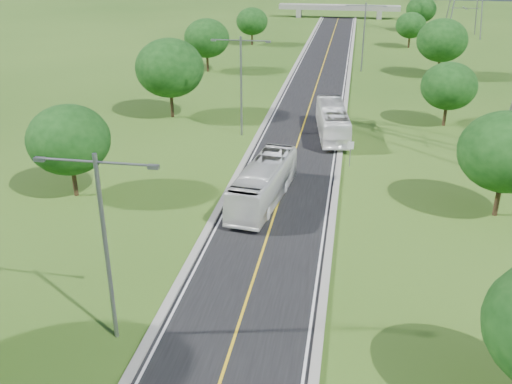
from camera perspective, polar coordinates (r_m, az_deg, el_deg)
ground at (r=72.74m, az=5.59°, el=9.13°), size 260.00×260.00×0.00m
road at (r=78.54m, az=5.97°, el=10.26°), size 8.00×150.00×0.06m
curb_left at (r=78.91m, az=2.84°, el=10.48°), size 0.50×150.00×0.22m
curb_right at (r=78.35m, az=9.12°, el=10.11°), size 0.50×150.00×0.22m
speed_limit_sign at (r=51.05m, az=9.43°, el=4.21°), size 0.55×0.09×2.40m
overpass at (r=151.07m, az=8.29°, el=17.74°), size 30.00×3.00×3.20m
streetlight_near_left at (r=27.86m, az=-14.93°, el=-4.10°), size 5.90×0.25×10.00m
streetlight_mid_left at (r=57.65m, az=-1.51°, el=11.33°), size 5.90×0.25×10.00m
streetlight_far_right at (r=89.03m, az=10.75°, el=15.51°), size 5.90×0.25×10.00m
tree_lb at (r=45.79m, az=-18.22°, el=4.99°), size 6.30×6.30×7.33m
tree_lc at (r=64.73m, az=-8.63°, el=12.17°), size 7.56×7.56×8.79m
tree_ld at (r=88.05m, az=-4.95°, el=15.08°), size 6.72×6.72×7.82m
tree_le at (r=110.81m, az=-0.40°, el=16.71°), size 5.88×5.88×6.84m
tree_rb at (r=43.78m, az=23.77°, el=3.69°), size 6.72×6.72×7.82m
tree_rc at (r=64.51m, az=18.73°, el=10.00°), size 5.88×5.88×6.84m
tree_rd at (r=87.95m, az=18.11°, el=14.22°), size 7.14×7.14×8.30m
tree_re at (r=111.47m, az=15.22°, el=15.79°), size 5.46×5.46×6.35m
tree_rf at (r=131.49m, az=16.20°, el=17.13°), size 6.30×6.30×7.33m
bus_outbound at (r=58.90m, az=7.65°, el=7.06°), size 4.13×11.52×3.14m
bus_inbound at (r=43.43m, az=0.75°, el=0.92°), size 3.98×11.38×3.10m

